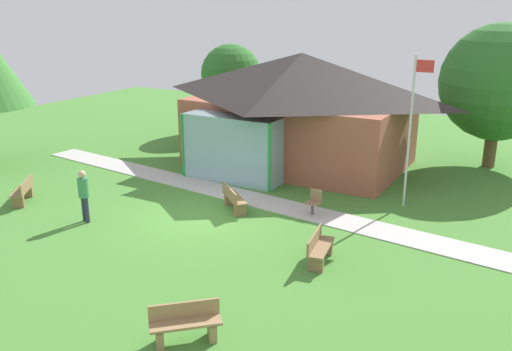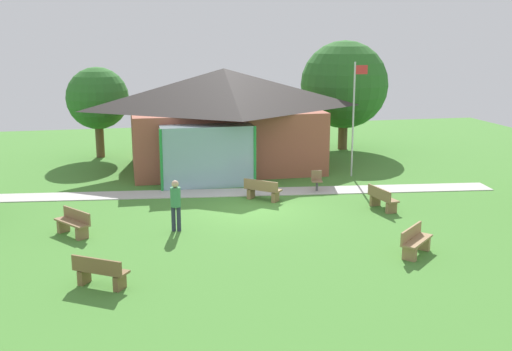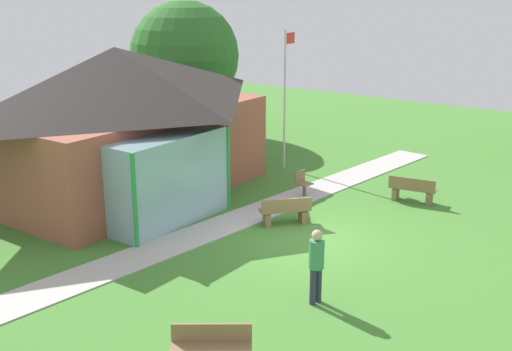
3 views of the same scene
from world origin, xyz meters
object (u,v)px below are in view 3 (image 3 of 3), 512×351
object	(u,v)px
pavilion	(120,118)
bench_mid_right	(412,190)
flagpole	(285,93)
bench_rear_near_path	(285,212)
bench_mid_left	(211,349)
tree_behind_pavilion_right	(185,56)
patio_chair_lawn_spare	(303,184)
visitor_strolling_lawn	(316,261)

from	to	relation	value
pavilion	bench_mid_right	bearing A→B (deg)	-61.09
flagpole	bench_rear_near_path	distance (m)	6.52
bench_mid_left	tree_behind_pavilion_right	world-z (taller)	tree_behind_pavilion_right
patio_chair_lawn_spare	flagpole	bearing A→B (deg)	-125.54
bench_rear_near_path	tree_behind_pavilion_right	xyz separation A→B (m)	(6.91, 10.01, 3.25)
flagpole	tree_behind_pavilion_right	xyz separation A→B (m)	(1.90, 6.66, 0.76)
visitor_strolling_lawn	bench_mid_left	bearing A→B (deg)	-169.24
bench_mid_right	visitor_strolling_lawn	world-z (taller)	visitor_strolling_lawn
bench_rear_near_path	bench_mid_right	bearing A→B (deg)	12.72
bench_mid_left	bench_rear_near_path	bearing A→B (deg)	-103.06
pavilion	patio_chair_lawn_spare	bearing A→B (deg)	-59.44
pavilion	patio_chair_lawn_spare	size ratio (longest dim) A/B	11.41
pavilion	visitor_strolling_lawn	world-z (taller)	pavilion
bench_mid_left	patio_chair_lawn_spare	world-z (taller)	patio_chair_lawn_spare
pavilion	flagpole	xyz separation A→B (m)	(5.55, -2.88, 0.37)
flagpole	visitor_strolling_lawn	bearing A→B (deg)	-142.83
bench_mid_right	tree_behind_pavilion_right	size ratio (longest dim) A/B	0.25
flagpole	bench_rear_near_path	size ratio (longest dim) A/B	3.67
bench_rear_near_path	visitor_strolling_lawn	distance (m)	4.92
flagpole	bench_mid_right	xyz separation A→B (m)	(-0.90, -5.55, -2.49)
bench_mid_left	patio_chair_lawn_spare	size ratio (longest dim) A/B	1.71
bench_mid_left	tree_behind_pavilion_right	distance (m)	19.29
bench_rear_near_path	visitor_strolling_lawn	xyz separation A→B (m)	(-3.66, -3.22, 0.62)
bench_rear_near_path	bench_mid_left	bearing A→B (deg)	-116.06
bench_rear_near_path	bench_mid_right	world-z (taller)	same
bench_mid_right	patio_chair_lawn_spare	bearing A→B (deg)	-163.49
bench_mid_left	tree_behind_pavilion_right	size ratio (longest dim) A/B	0.24
flagpole	bench_mid_left	world-z (taller)	flagpole
visitor_strolling_lawn	pavilion	bearing A→B (deg)	86.75
flagpole	patio_chair_lawn_spare	xyz separation A→B (m)	(-2.46, -2.36, -2.48)
flagpole	bench_mid_left	distance (m)	13.78
bench_mid_right	patio_chair_lawn_spare	world-z (taller)	patio_chair_lawn_spare
bench_rear_near_path	patio_chair_lawn_spare	world-z (taller)	patio_chair_lawn_spare
patio_chair_lawn_spare	visitor_strolling_lawn	bearing A→B (deg)	44.67
patio_chair_lawn_spare	visitor_strolling_lawn	world-z (taller)	visitor_strolling_lawn
bench_mid_left	flagpole	bearing A→B (deg)	-98.32
tree_behind_pavilion_right	bench_mid_right	bearing A→B (deg)	-102.93
bench_mid_left	bench_mid_right	xyz separation A→B (m)	(11.09, 0.78, 0.00)
pavilion	tree_behind_pavilion_right	distance (m)	8.44
bench_rear_near_path	tree_behind_pavilion_right	bearing A→B (deg)	96.24
flagpole	patio_chair_lawn_spare	bearing A→B (deg)	-136.10
tree_behind_pavilion_right	bench_mid_left	bearing A→B (deg)	-136.93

